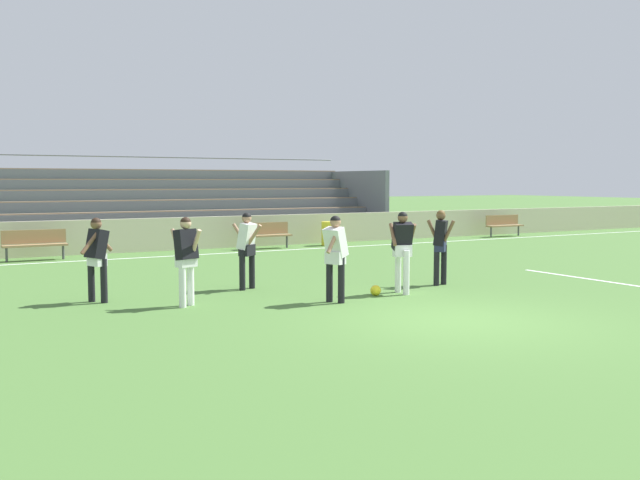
% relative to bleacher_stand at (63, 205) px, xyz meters
% --- Properties ---
extents(ground_plane, '(160.00, 160.00, 0.00)m').
position_rel_bleacher_stand_xyz_m(ground_plane, '(3.30, -17.50, -1.48)').
color(ground_plane, '#477033').
extents(field_line_sideline, '(44.00, 0.12, 0.01)m').
position_rel_bleacher_stand_xyz_m(field_line_sideline, '(3.30, -5.20, -1.47)').
color(field_line_sideline, white).
rests_on(field_line_sideline, ground).
extents(field_line_penalty_mark, '(0.12, 4.40, 0.01)m').
position_rel_bleacher_stand_xyz_m(field_line_penalty_mark, '(9.37, -15.35, -1.47)').
color(field_line_penalty_mark, white).
rests_on(field_line_penalty_mark, ground).
extents(sideline_wall, '(48.00, 0.16, 1.11)m').
position_rel_bleacher_stand_xyz_m(sideline_wall, '(3.30, -3.36, -0.92)').
color(sideline_wall, beige).
rests_on(sideline_wall, ground).
extents(bleacher_stand, '(25.08, 4.90, 3.36)m').
position_rel_bleacher_stand_xyz_m(bleacher_stand, '(0.00, 0.00, 0.00)').
color(bleacher_stand, '#897051').
rests_on(bleacher_stand, ground).
extents(bench_far_right, '(1.80, 0.40, 0.90)m').
position_rel_bleacher_stand_xyz_m(bench_far_right, '(-1.57, -4.37, -0.93)').
color(bench_far_right, '#99754C').
rests_on(bench_far_right, ground).
extents(bench_near_wall_gap, '(1.80, 0.40, 0.90)m').
position_rel_bleacher_stand_xyz_m(bench_near_wall_gap, '(17.02, -4.37, -0.93)').
color(bench_near_wall_gap, '#99754C').
rests_on(bench_near_wall_gap, ground).
extents(bench_centre_sideline, '(1.80, 0.40, 0.90)m').
position_rel_bleacher_stand_xyz_m(bench_centre_sideline, '(5.93, -4.37, -0.93)').
color(bench_centre_sideline, '#99754C').
rests_on(bench_centre_sideline, ground).
extents(trash_bin, '(0.50, 0.50, 0.86)m').
position_rel_bleacher_stand_xyz_m(trash_bin, '(8.43, -4.39, -1.05)').
color(trash_bin, yellow).
rests_on(trash_bin, ground).
extents(player_white_on_ball, '(0.64, 0.49, 1.67)m').
position_rel_bleacher_stand_xyz_m(player_white_on_ball, '(2.42, -15.01, -0.48)').
color(player_white_on_ball, black).
rests_on(player_white_on_ball, ground).
extents(player_dark_overlapping, '(0.60, 0.48, 1.70)m').
position_rel_bleacher_stand_xyz_m(player_dark_overlapping, '(4.19, -14.74, -0.46)').
color(player_dark_overlapping, white).
rests_on(player_dark_overlapping, ground).
extents(player_dark_deep_cover, '(0.47, 0.61, 1.69)m').
position_rel_bleacher_stand_xyz_m(player_dark_deep_cover, '(5.65, -14.18, -0.47)').
color(player_dark_deep_cover, black).
rests_on(player_dark_deep_cover, ground).
extents(player_dark_pressing_high, '(0.71, 0.49, 1.64)m').
position_rel_bleacher_stand_xyz_m(player_dark_pressing_high, '(-1.56, -12.74, -0.51)').
color(player_dark_pressing_high, black).
rests_on(player_dark_pressing_high, ground).
extents(player_dark_trailing_run, '(0.46, 0.56, 1.67)m').
position_rel_bleacher_stand_xyz_m(player_dark_trailing_run, '(-0.21, -14.01, -0.48)').
color(player_dark_trailing_run, white).
rests_on(player_dark_trailing_run, ground).
extents(player_white_wide_right, '(0.49, 0.72, 1.66)m').
position_rel_bleacher_stand_xyz_m(player_white_wide_right, '(1.62, -12.62, -0.49)').
color(player_white_wide_right, black).
rests_on(player_white_wide_right, ground).
extents(soccer_ball, '(0.22, 0.22, 0.22)m').
position_rel_bleacher_stand_xyz_m(soccer_ball, '(3.55, -14.72, -1.37)').
color(soccer_ball, yellow).
rests_on(soccer_ball, ground).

